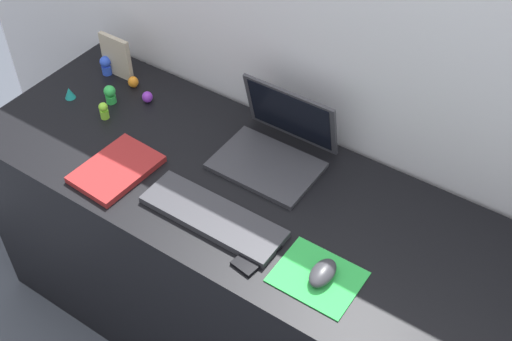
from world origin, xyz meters
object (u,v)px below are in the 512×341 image
at_px(keyboard, 213,217).
at_px(toy_figurine_orange, 133,82).
at_px(mouse, 323,273).
at_px(notebook_pad, 116,169).
at_px(laptop, 277,143).
at_px(toy_figurine_blue, 106,65).
at_px(toy_figurine_teal, 69,93).
at_px(picture_frame, 116,57).
at_px(cell_phone, 256,255).
at_px(toy_figurine_green, 110,94).
at_px(toy_figurine_lime, 104,110).
at_px(toy_figurine_purple, 147,97).

height_order(keyboard, toy_figurine_orange, toy_figurine_orange).
xyz_separation_m(mouse, notebook_pad, (-0.68, -0.00, -0.01)).
bearing_deg(notebook_pad, laptop, 45.11).
bearing_deg(laptop, notebook_pad, -137.87).
bearing_deg(toy_figurine_blue, toy_figurine_orange, -2.37).
bearing_deg(toy_figurine_blue, toy_figurine_teal, -92.43).
xyz_separation_m(keyboard, toy_figurine_orange, (-0.57, 0.32, 0.01)).
xyz_separation_m(picture_frame, toy_figurine_blue, (-0.04, -0.02, -0.04)).
height_order(notebook_pad, toy_figurine_orange, toy_figurine_orange).
bearing_deg(notebook_pad, picture_frame, 134.72).
bearing_deg(cell_phone, toy_figurine_green, 168.78).
relative_size(mouse, picture_frame, 0.64).
bearing_deg(cell_phone, picture_frame, 163.07).
height_order(mouse, toy_figurine_blue, toy_figurine_blue).
bearing_deg(mouse, toy_figurine_orange, 160.12).
bearing_deg(mouse, toy_figurine_blue, 162.09).
height_order(cell_phone, toy_figurine_green, toy_figurine_green).
height_order(toy_figurine_lime, toy_figurine_green, toy_figurine_green).
xyz_separation_m(laptop, notebook_pad, (-0.35, -0.31, -0.04)).
bearing_deg(toy_figurine_lime, cell_phone, -15.23).
xyz_separation_m(toy_figurine_blue, toy_figurine_purple, (0.22, -0.04, -0.02)).
xyz_separation_m(toy_figurine_green, toy_figurine_teal, (-0.13, -0.06, -0.01)).
xyz_separation_m(toy_figurine_lime, toy_figurine_green, (-0.04, 0.07, 0.00)).
height_order(laptop, toy_figurine_lime, laptop).
bearing_deg(toy_figurine_orange, notebook_pad, -55.17).
bearing_deg(toy_figurine_blue, laptop, -2.08).
distance_m(laptop, toy_figurine_purple, 0.49).
bearing_deg(toy_figurine_teal, toy_figurine_lime, -3.87).
xyz_separation_m(toy_figurine_teal, toy_figurine_purple, (0.22, 0.13, -0.00)).
relative_size(keyboard, mouse, 4.27).
xyz_separation_m(cell_phone, picture_frame, (-0.82, 0.39, 0.07)).
bearing_deg(toy_figurine_purple, toy_figurine_lime, -113.05).
relative_size(cell_phone, toy_figurine_orange, 3.30).
xyz_separation_m(cell_phone, toy_figurine_orange, (-0.74, 0.36, 0.01)).
bearing_deg(toy_figurine_orange, laptop, -2.01).
height_order(laptop, keyboard, laptop).
height_order(laptop, toy_figurine_purple, laptop).
relative_size(keyboard, toy_figurine_blue, 6.03).
distance_m(keyboard, cell_phone, 0.17).
bearing_deg(picture_frame, toy_figurine_purple, -17.72).
height_order(laptop, notebook_pad, laptop).
bearing_deg(toy_figurine_blue, cell_phone, -23.17).
distance_m(toy_figurine_lime, toy_figurine_purple, 0.15).
height_order(keyboard, toy_figurine_purple, toy_figurine_purple).
height_order(cell_phone, notebook_pad, notebook_pad).
relative_size(toy_figurine_lime, toy_figurine_orange, 1.48).
relative_size(keyboard, toy_figurine_green, 6.50).
xyz_separation_m(toy_figurine_green, toy_figurine_purple, (0.10, 0.07, -0.01)).
relative_size(notebook_pad, toy_figurine_lime, 4.20).
bearing_deg(mouse, toy_figurine_green, 166.09).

